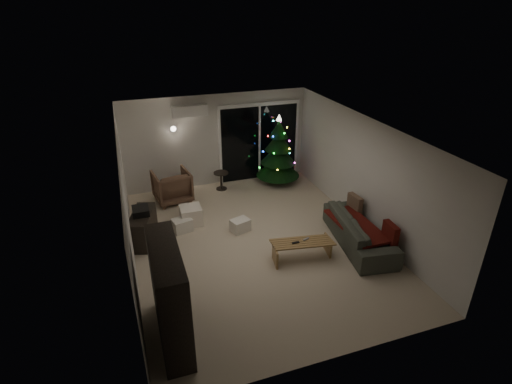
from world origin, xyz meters
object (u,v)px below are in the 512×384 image
armchair (172,186)px  christmas_tree (278,150)px  bookshelf (156,298)px  media_cabinet (143,227)px  coffee_table (302,250)px  sofa (360,230)px

armchair → christmas_tree: 3.03m
bookshelf → media_cabinet: 2.94m
coffee_table → christmas_tree: size_ratio=0.62×
sofa → coffee_table: bearing=102.8°
christmas_tree → bookshelf: bearing=-128.7°
media_cabinet → coffee_table: (2.94, -1.67, -0.14)m
coffee_table → christmas_tree: bearing=85.5°
bookshelf → media_cabinet: bearing=85.7°
bookshelf → christmas_tree: (3.83, 4.79, 0.18)m
bookshelf → media_cabinet: bookshelf is taller
sofa → armchair: bearing=55.2°
armchair → sofa: bearing=128.1°
christmas_tree → sofa: bearing=-82.4°
coffee_table → sofa: bearing=13.4°
bookshelf → coffee_table: 3.24m
armchair → sofa: 4.76m
coffee_table → christmas_tree: christmas_tree is taller
media_cabinet → sofa: (4.30, -1.58, -0.01)m
media_cabinet → sofa: bearing=-3.9°
media_cabinet → bookshelf: bearing=-73.7°
bookshelf → coffee_table: size_ratio=1.31×
media_cabinet → coffee_table: bearing=-13.3°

